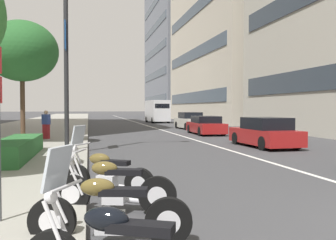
{
  "coord_description": "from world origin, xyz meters",
  "views": [
    {
      "loc": [
        -3.97,
        6.01,
        1.84
      ],
      "look_at": [
        11.53,
        2.67,
        1.33
      ],
      "focal_mm": 39.56,
      "sensor_mm": 36.0,
      "label": 1
    }
  ],
  "objects_px": {
    "motorcycle_by_sign_pole": "(108,214)",
    "street_tree_by_lamp_post": "(22,51)",
    "street_lamp_with_banners": "(76,21)",
    "car_lead_in_lane": "(206,126)",
    "delivery_van_ahead": "(157,111)",
    "car_mid_block_traffic": "(265,133)",
    "pedestrian_on_plaza": "(46,125)",
    "motorcycle_nearest_camera": "(113,189)",
    "car_approaching_light": "(190,121)",
    "motorcycle_far_end_row": "(105,175)"
  },
  "relations": [
    {
      "from": "car_mid_block_traffic",
      "to": "street_tree_by_lamp_post",
      "type": "bearing_deg",
      "value": 74.53
    },
    {
      "from": "motorcycle_far_end_row",
      "to": "car_mid_block_traffic",
      "type": "distance_m",
      "value": 11.46
    },
    {
      "from": "car_approaching_light",
      "to": "motorcycle_nearest_camera",
      "type": "bearing_deg",
      "value": 159.06
    },
    {
      "from": "motorcycle_by_sign_pole",
      "to": "motorcycle_nearest_camera",
      "type": "bearing_deg",
      "value": -82.86
    },
    {
      "from": "motorcycle_nearest_camera",
      "to": "car_approaching_light",
      "type": "relative_size",
      "value": 0.48
    },
    {
      "from": "car_mid_block_traffic",
      "to": "pedestrian_on_plaza",
      "type": "distance_m",
      "value": 11.64
    },
    {
      "from": "motorcycle_far_end_row",
      "to": "pedestrian_on_plaza",
      "type": "xyz_separation_m",
      "value": [
        13.46,
        2.61,
        0.49
      ]
    },
    {
      "from": "car_mid_block_traffic",
      "to": "car_approaching_light",
      "type": "relative_size",
      "value": 0.97
    },
    {
      "from": "delivery_van_ahead",
      "to": "street_lamp_with_banners",
      "type": "distance_m",
      "value": 32.58
    },
    {
      "from": "motorcycle_far_end_row",
      "to": "delivery_van_ahead",
      "type": "height_order",
      "value": "delivery_van_ahead"
    },
    {
      "from": "pedestrian_on_plaza",
      "to": "delivery_van_ahead",
      "type": "bearing_deg",
      "value": 5.18
    },
    {
      "from": "motorcycle_nearest_camera",
      "to": "pedestrian_on_plaza",
      "type": "bearing_deg",
      "value": -62.16
    },
    {
      "from": "car_mid_block_traffic",
      "to": "street_tree_by_lamp_post",
      "type": "distance_m",
      "value": 12.25
    },
    {
      "from": "motorcycle_by_sign_pole",
      "to": "car_lead_in_lane",
      "type": "bearing_deg",
      "value": -98.41
    },
    {
      "from": "delivery_van_ahead",
      "to": "street_tree_by_lamp_post",
      "type": "relative_size",
      "value": 1.06
    },
    {
      "from": "pedestrian_on_plaza",
      "to": "motorcycle_nearest_camera",
      "type": "bearing_deg",
      "value": -141.2
    },
    {
      "from": "car_lead_in_lane",
      "to": "pedestrian_on_plaza",
      "type": "bearing_deg",
      "value": 110.73
    },
    {
      "from": "car_lead_in_lane",
      "to": "pedestrian_on_plaza",
      "type": "relative_size",
      "value": 2.95
    },
    {
      "from": "motorcycle_by_sign_pole",
      "to": "street_lamp_with_banners",
      "type": "xyz_separation_m",
      "value": [
        10.35,
        0.72,
        4.9
      ]
    },
    {
      "from": "car_lead_in_lane",
      "to": "delivery_van_ahead",
      "type": "bearing_deg",
      "value": 0.54
    },
    {
      "from": "street_lamp_with_banners",
      "to": "pedestrian_on_plaza",
      "type": "xyz_separation_m",
      "value": [
        5.9,
        1.81,
        -4.39
      ]
    },
    {
      "from": "delivery_van_ahead",
      "to": "pedestrian_on_plaza",
      "type": "height_order",
      "value": "delivery_van_ahead"
    },
    {
      "from": "motorcycle_by_sign_pole",
      "to": "motorcycle_far_end_row",
      "type": "bearing_deg",
      "value": -78.55
    },
    {
      "from": "motorcycle_by_sign_pole",
      "to": "car_mid_block_traffic",
      "type": "height_order",
      "value": "car_mid_block_traffic"
    },
    {
      "from": "car_approaching_light",
      "to": "delivery_van_ahead",
      "type": "bearing_deg",
      "value": -1.78
    },
    {
      "from": "motorcycle_far_end_row",
      "to": "car_mid_block_traffic",
      "type": "bearing_deg",
      "value": -102.83
    },
    {
      "from": "motorcycle_by_sign_pole",
      "to": "motorcycle_far_end_row",
      "type": "relative_size",
      "value": 1.17
    },
    {
      "from": "street_lamp_with_banners",
      "to": "car_mid_block_traffic",
      "type": "bearing_deg",
      "value": -84.78
    },
    {
      "from": "motorcycle_by_sign_pole",
      "to": "delivery_van_ahead",
      "type": "relative_size",
      "value": 0.35
    },
    {
      "from": "street_lamp_with_banners",
      "to": "car_approaching_light",
      "type": "bearing_deg",
      "value": -30.14
    },
    {
      "from": "motorcycle_far_end_row",
      "to": "delivery_van_ahead",
      "type": "distance_m",
      "value": 39.51
    },
    {
      "from": "street_lamp_with_banners",
      "to": "delivery_van_ahead",
      "type": "bearing_deg",
      "value": -16.23
    },
    {
      "from": "motorcycle_by_sign_pole",
      "to": "street_tree_by_lamp_post",
      "type": "relative_size",
      "value": 0.37
    },
    {
      "from": "pedestrian_on_plaza",
      "to": "motorcycle_far_end_row",
      "type": "bearing_deg",
      "value": -140.53
    },
    {
      "from": "motorcycle_by_sign_pole",
      "to": "delivery_van_ahead",
      "type": "height_order",
      "value": "delivery_van_ahead"
    },
    {
      "from": "motorcycle_nearest_camera",
      "to": "car_lead_in_lane",
      "type": "height_order",
      "value": "car_lead_in_lane"
    },
    {
      "from": "pedestrian_on_plaza",
      "to": "street_lamp_with_banners",
      "type": "bearing_deg",
      "value": -134.47
    },
    {
      "from": "delivery_van_ahead",
      "to": "street_lamp_with_banners",
      "type": "bearing_deg",
      "value": 162.5
    },
    {
      "from": "car_approaching_light",
      "to": "motorcycle_by_sign_pole",
      "type": "bearing_deg",
      "value": 159.74
    },
    {
      "from": "motorcycle_nearest_camera",
      "to": "street_lamp_with_banners",
      "type": "bearing_deg",
      "value": -66.82
    },
    {
      "from": "car_approaching_light",
      "to": "street_lamp_with_banners",
      "type": "bearing_deg",
      "value": 147.52
    },
    {
      "from": "motorcycle_nearest_camera",
      "to": "street_tree_by_lamp_post",
      "type": "distance_m",
      "value": 13.54
    },
    {
      "from": "car_mid_block_traffic",
      "to": "motorcycle_by_sign_pole",
      "type": "bearing_deg",
      "value": 142.83
    },
    {
      "from": "car_approaching_light",
      "to": "street_tree_by_lamp_post",
      "type": "height_order",
      "value": "street_tree_by_lamp_post"
    },
    {
      "from": "street_lamp_with_banners",
      "to": "pedestrian_on_plaza",
      "type": "height_order",
      "value": "street_lamp_with_banners"
    },
    {
      "from": "motorcycle_by_sign_pole",
      "to": "motorcycle_nearest_camera",
      "type": "xyz_separation_m",
      "value": [
        1.49,
        -0.16,
        0.01
      ]
    },
    {
      "from": "motorcycle_far_end_row",
      "to": "street_lamp_with_banners",
      "type": "bearing_deg",
      "value": -53.56
    },
    {
      "from": "car_mid_block_traffic",
      "to": "street_tree_by_lamp_post",
      "type": "xyz_separation_m",
      "value": [
        2.75,
        11.27,
        3.91
      ]
    },
    {
      "from": "car_lead_in_lane",
      "to": "pedestrian_on_plaza",
      "type": "xyz_separation_m",
      "value": [
        -3.51,
        10.31,
        0.32
      ]
    },
    {
      "from": "street_tree_by_lamp_post",
      "to": "pedestrian_on_plaza",
      "type": "xyz_separation_m",
      "value": [
        2.35,
        -0.82,
        -3.63
      ]
    }
  ]
}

